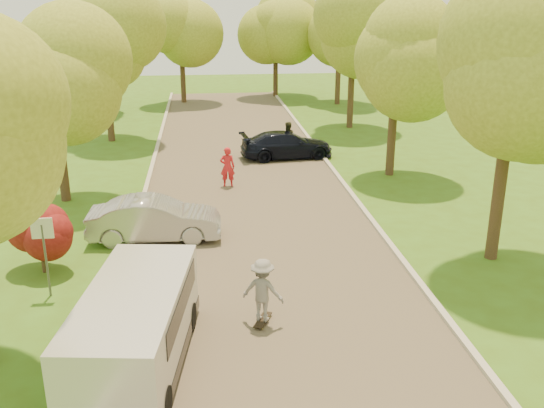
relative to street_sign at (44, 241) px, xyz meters
name	(u,v)px	position (x,y,z in m)	size (l,w,h in m)	color
ground	(291,369)	(5.80, -4.00, -1.56)	(100.00, 100.00, 0.00)	#3C5E16
road	(257,230)	(5.80, 4.00, -1.56)	(8.00, 60.00, 0.01)	#4C4438
curb_left	(134,234)	(1.75, 4.00, -1.50)	(0.18, 60.00, 0.12)	#B2AD9E
curb_right	(374,224)	(9.85, 4.00, -1.50)	(0.18, 60.00, 0.12)	#B2AD9E
street_sign	(44,241)	(0.00, 0.00, 0.00)	(0.55, 0.06, 2.17)	#59595E
red_shrub	(40,236)	(-0.50, 1.50, -0.47)	(1.70, 1.70, 1.95)	#382619
tree_l_midb	(58,80)	(-1.01, 8.00, 3.02)	(4.30, 4.20, 6.62)	#382619
tree_l_far	(107,36)	(-0.59, 18.00, 3.90)	(4.92, 4.80, 7.79)	#382619
tree_r_mida	(522,71)	(12.82, 1.00, 3.97)	(5.13, 5.00, 7.95)	#382619
tree_r_midb	(401,61)	(12.40, 10.00, 3.32)	(4.51, 4.40, 7.01)	#382619
tree_r_far	(358,25)	(13.03, 20.00, 4.27)	(5.33, 5.20, 8.34)	#382619
tree_bg_a	(87,31)	(-2.98, 26.00, 3.75)	(5.12, 5.00, 7.72)	#382619
tree_bg_b	(343,24)	(14.02, 28.00, 3.97)	(5.12, 5.00, 7.95)	#382619
tree_bg_c	(184,31)	(3.01, 30.00, 3.46)	(4.92, 4.80, 7.33)	#382619
tree_bg_d	(279,25)	(10.02, 32.00, 3.75)	(5.12, 5.00, 7.72)	#382619
minivan	(136,327)	(2.61, -3.53, -0.60)	(2.58, 5.11, 1.82)	silver
silver_sedan	(155,219)	(2.50, 3.61, -0.87)	(1.47, 4.21, 1.39)	#A5A5A9
dark_sedan	(287,145)	(8.10, 13.38, -0.92)	(1.80, 4.43, 1.28)	black
longboard	(263,320)	(5.40, -2.04, -1.48)	(0.53, 0.83, 0.09)	black
skateboarder	(263,290)	(5.40, -2.04, -0.68)	(1.01, 0.58, 1.57)	gray
person_striped	(227,167)	(5.07, 9.06, -0.73)	(0.61, 0.40, 1.66)	red
person_olive	(287,139)	(8.21, 13.88, -0.74)	(0.80, 0.62, 1.65)	#2A2E1B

